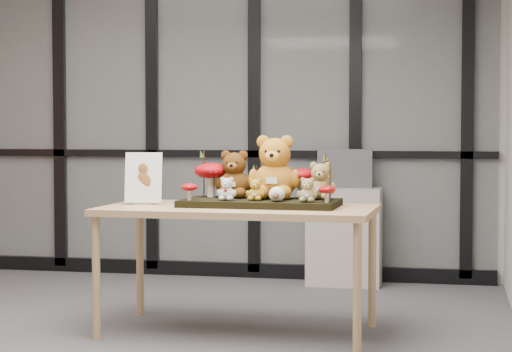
% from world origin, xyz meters
% --- Properties ---
extents(floor, '(5.00, 5.00, 0.00)m').
position_xyz_m(floor, '(0.00, 0.00, 0.00)').
color(floor, '#56575C').
rests_on(floor, ground).
extents(room_shell, '(5.00, 5.00, 5.00)m').
position_xyz_m(room_shell, '(0.00, 0.00, 1.68)').
color(room_shell, beige).
rests_on(room_shell, floor).
extents(glass_partition, '(4.90, 0.06, 2.78)m').
position_xyz_m(glass_partition, '(-0.00, 2.47, 1.42)').
color(glass_partition, '#2D383F').
rests_on(glass_partition, floor).
extents(display_table, '(1.70, 0.89, 0.78)m').
position_xyz_m(display_table, '(0.79, 0.38, 0.72)').
color(display_table, tan).
rests_on(display_table, floor).
extents(diorama_tray, '(0.98, 0.51, 0.04)m').
position_xyz_m(diorama_tray, '(0.91, 0.44, 0.80)').
color(diorama_tray, black).
rests_on(diorama_tray, display_table).
extents(bear_pooh_yellow, '(0.34, 0.31, 0.44)m').
position_xyz_m(bear_pooh_yellow, '(0.99, 0.53, 1.04)').
color(bear_pooh_yellow, '#BF781D').
rests_on(bear_pooh_yellow, diorama_tray).
extents(bear_brown_medium, '(0.26, 0.24, 0.33)m').
position_xyz_m(bear_brown_medium, '(0.72, 0.55, 0.99)').
color(bear_brown_medium, '#4F2C0D').
rests_on(bear_brown_medium, diorama_tray).
extents(bear_tan_back, '(0.20, 0.18, 0.26)m').
position_xyz_m(bear_tan_back, '(1.28, 0.50, 0.95)').
color(bear_tan_back, olive).
rests_on(bear_tan_back, diorama_tray).
extents(bear_small_yellow, '(0.12, 0.11, 0.15)m').
position_xyz_m(bear_small_yellow, '(0.90, 0.34, 0.90)').
color(bear_small_yellow, '#B98B20').
rests_on(bear_small_yellow, diorama_tray).
extents(bear_white_bow, '(0.12, 0.11, 0.16)m').
position_xyz_m(bear_white_bow, '(0.73, 0.31, 0.91)').
color(bear_white_bow, silver).
rests_on(bear_white_bow, diorama_tray).
extents(bear_beige_small, '(0.13, 0.12, 0.16)m').
position_xyz_m(bear_beige_small, '(1.23, 0.29, 0.91)').
color(bear_beige_small, '#978955').
rests_on(bear_beige_small, diorama_tray).
extents(plush_cream_hedgehog, '(0.08, 0.07, 0.10)m').
position_xyz_m(plush_cream_hedgehog, '(1.04, 0.29, 0.88)').
color(plush_cream_hedgehog, white).
rests_on(plush_cream_hedgehog, diorama_tray).
extents(mushroom_back_left, '(0.22, 0.22, 0.24)m').
position_xyz_m(mushroom_back_left, '(0.56, 0.57, 0.95)').
color(mushroom_back_left, '#910409').
rests_on(mushroom_back_left, diorama_tray).
extents(mushroom_back_right, '(0.19, 0.19, 0.21)m').
position_xyz_m(mushroom_back_right, '(1.15, 0.58, 0.93)').
color(mushroom_back_right, '#910409').
rests_on(mushroom_back_right, diorama_tray).
extents(mushroom_front_left, '(0.10, 0.10, 0.11)m').
position_xyz_m(mushroom_front_left, '(0.50, 0.30, 0.88)').
color(mushroom_front_left, '#910409').
rests_on(mushroom_front_left, diorama_tray).
extents(mushroom_front_right, '(0.10, 0.10, 0.11)m').
position_xyz_m(mushroom_front_right, '(1.35, 0.28, 0.88)').
color(mushroom_front_right, '#910409').
rests_on(mushroom_front_right, diorama_tray).
extents(sprig_green_far_left, '(0.05, 0.05, 0.31)m').
position_xyz_m(sprig_green_far_left, '(0.51, 0.58, 0.98)').
color(sprig_green_far_left, '#1D390D').
rests_on(sprig_green_far_left, diorama_tray).
extents(sprig_green_mid_left, '(0.05, 0.05, 0.23)m').
position_xyz_m(sprig_green_mid_left, '(0.63, 0.62, 0.94)').
color(sprig_green_mid_left, '#1D390D').
rests_on(sprig_green_mid_left, diorama_tray).
extents(sprig_dry_far_right, '(0.05, 0.05, 0.29)m').
position_xyz_m(sprig_dry_far_right, '(1.30, 0.53, 0.97)').
color(sprig_dry_far_right, brown).
rests_on(sprig_dry_far_right, diorama_tray).
extents(sprig_dry_mid_right, '(0.05, 0.05, 0.23)m').
position_xyz_m(sprig_dry_mid_right, '(1.35, 0.40, 0.94)').
color(sprig_dry_mid_right, brown).
rests_on(sprig_dry_mid_right, diorama_tray).
extents(sprig_green_centre, '(0.05, 0.05, 0.20)m').
position_xyz_m(sprig_green_centre, '(0.85, 0.63, 0.93)').
color(sprig_green_centre, '#1D390D').
rests_on(sprig_green_centre, diorama_tray).
extents(sign_holder, '(0.24, 0.11, 0.33)m').
position_xyz_m(sign_holder, '(0.16, 0.42, 0.94)').
color(sign_holder, silver).
rests_on(sign_holder, display_table).
extents(label_card, '(0.09, 0.03, 0.00)m').
position_xyz_m(label_card, '(0.83, 0.04, 0.79)').
color(label_card, white).
rests_on(label_card, display_table).
extents(cabinet, '(0.59, 0.34, 0.79)m').
position_xyz_m(cabinet, '(1.24, 2.26, 0.39)').
color(cabinet, '#ABA299').
rests_on(cabinet, floor).
extents(monitor, '(0.44, 0.05, 0.31)m').
position_xyz_m(monitor, '(1.24, 2.28, 0.94)').
color(monitor, '#51545A').
rests_on(monitor, cabinet).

